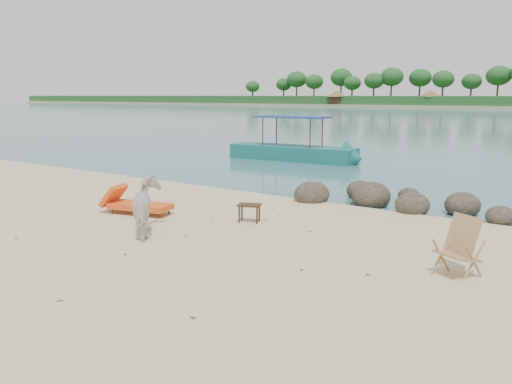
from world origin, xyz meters
TOP-DOWN VIEW (x-y plane):
  - boulders at (2.21, 6.68)m, footprint 6.33×2.88m
  - cow at (-1.34, 0.29)m, footprint 1.68×1.62m
  - side_table at (-0.01, 2.61)m, footprint 0.69×0.57m
  - lounge_chair at (-3.07, 1.64)m, footprint 2.33×1.26m
  - deck_chair at (5.43, 1.53)m, footprint 0.97×1.00m
  - boat_near at (-5.82, 14.84)m, footprint 7.71×2.10m
  - dead_leaves at (-0.31, 1.00)m, footprint 7.88×7.06m

SIDE VIEW (x-z plane):
  - dead_leaves at x=-0.31m, z-range 0.00..0.00m
  - boulders at x=2.21m, z-range -0.26..0.62m
  - side_table at x=-0.01m, z-range 0.00..0.47m
  - lounge_chair at x=-3.07m, z-range 0.00..0.66m
  - deck_chair at x=5.43m, z-range 0.00..1.08m
  - cow at x=-1.34m, z-range 0.00..1.36m
  - boat_near at x=-5.82m, z-range 0.00..3.70m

